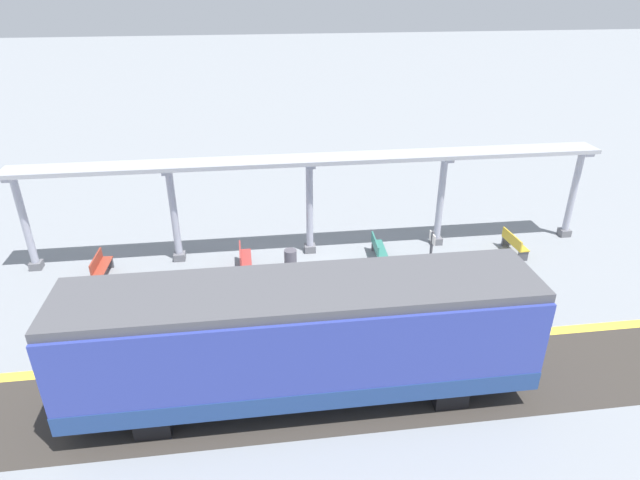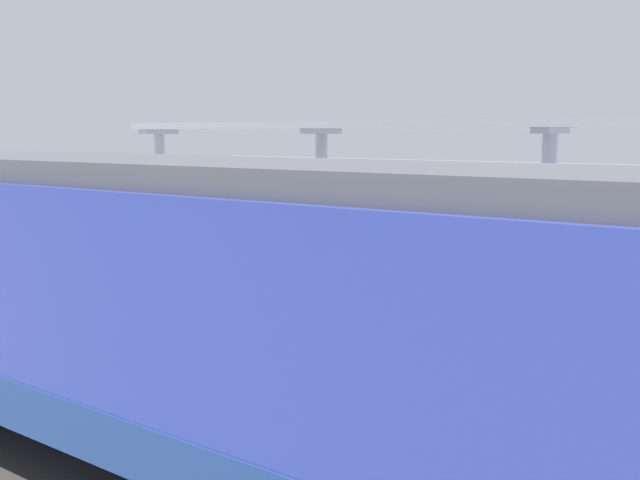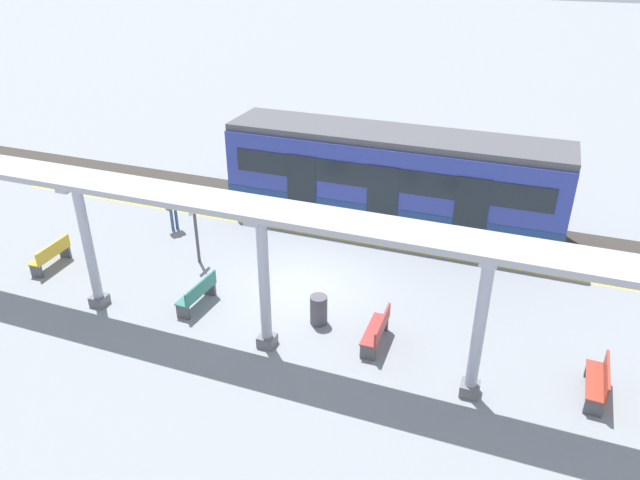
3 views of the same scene
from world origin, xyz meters
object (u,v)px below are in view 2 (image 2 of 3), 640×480
canopy_pillar_fifth (161,200)px  canopy_pillar_third (546,230)px  trash_bin (466,317)px  train_near_carriage (173,311)px  bench_mid_platform (392,300)px  bench_near_end (206,270)px  canopy_pillar_fourth (321,212)px

canopy_pillar_fifth → canopy_pillar_third: bearing=-90.0°
canopy_pillar_fifth → trash_bin: size_ratio=4.51×
canopy_pillar_third → train_near_carriage: bearing=172.0°
canopy_pillar_fifth → bench_mid_platform: canopy_pillar_fifth is taller
train_near_carriage → bench_near_end: (7.31, 6.88, -1.39)m
canopy_pillar_fourth → bench_near_end: bearing=108.9°
bench_near_end → trash_bin: bench_near_end is taller
canopy_pillar_fifth → canopy_pillar_fourth: bearing=-90.0°
train_near_carriage → trash_bin: size_ratio=14.02×
canopy_pillar_fifth → bench_mid_platform: 8.21m
bench_mid_platform → trash_bin: (-0.35, -1.78, -0.01)m
canopy_pillar_third → canopy_pillar_fourth: size_ratio=1.00×
canopy_pillar_third → canopy_pillar_fifth: same height
canopy_pillar_fifth → bench_near_end: 3.20m
bench_mid_platform → canopy_pillar_fifth: bearing=82.5°
trash_bin → canopy_pillar_third: bearing=-33.0°
bench_near_end → trash_bin: 7.15m
canopy_pillar_fourth → bench_near_end: canopy_pillar_fourth is taller
trash_bin → canopy_pillar_fourth: bearing=72.0°
bench_near_end → bench_mid_platform: bearing=-91.1°
canopy_pillar_fourth → bench_mid_platform: canopy_pillar_fourth is taller
canopy_pillar_third → bench_mid_platform: bearing=111.4°
train_near_carriage → trash_bin: train_near_carriage is taller
bench_near_end → train_near_carriage: bearing=-136.7°
trash_bin → canopy_pillar_fifth: bearing=81.8°
canopy_pillar_third → trash_bin: 2.27m
train_near_carriage → bench_near_end: train_near_carriage is taller
canopy_pillar_fifth → bench_near_end: size_ratio=2.55×
canopy_pillar_third → canopy_pillar_fifth: (0.00, 10.70, 0.00)m
train_near_carriage → bench_mid_platform: (7.21, 1.53, -1.39)m
canopy_pillar_fourth → canopy_pillar_fifth: same height
canopy_pillar_third → bench_mid_platform: 3.27m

